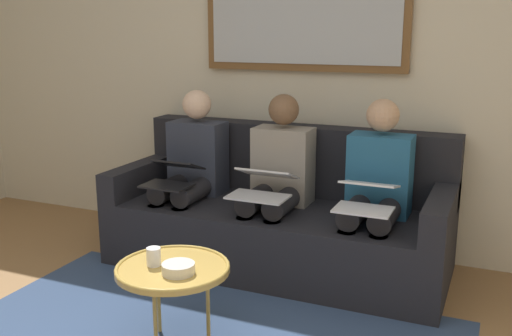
{
  "coord_description": "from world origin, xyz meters",
  "views": [
    {
      "loc": [
        -1.33,
        1.35,
        1.55
      ],
      "look_at": [
        0.0,
        -1.7,
        0.75
      ],
      "focal_mm": 40.81,
      "sensor_mm": 36.0,
      "label": 1
    }
  ],
  "objects": [
    {
      "name": "person_right",
      "position": [
        0.64,
        -2.05,
        0.61
      ],
      "size": [
        0.38,
        0.58,
        1.14
      ],
      "color": "#2D3342",
      "rests_on": "couch"
    },
    {
      "name": "wall_rear",
      "position": [
        0.0,
        -2.6,
        1.3
      ],
      "size": [
        6.0,
        0.12,
        2.6
      ],
      "primitive_type": "cube",
      "color": "beige",
      "rests_on": "ground_plane"
    },
    {
      "name": "person_middle",
      "position": [
        0.0,
        -2.05,
        0.61
      ],
      "size": [
        0.38,
        0.58,
        1.14
      ],
      "color": "gray",
      "rests_on": "couch"
    },
    {
      "name": "laptop_black",
      "position": [
        0.64,
        -1.81,
        0.63
      ],
      "size": [
        0.31,
        0.36,
        0.16
      ],
      "color": "black"
    },
    {
      "name": "coffee_table",
      "position": [
        0.09,
        -0.9,
        0.41
      ],
      "size": [
        0.56,
        0.56,
        0.43
      ],
      "color": "tan",
      "rests_on": "ground_plane"
    },
    {
      "name": "laptop_white",
      "position": [
        -0.64,
        -1.8,
        0.63
      ],
      "size": [
        0.32,
        0.35,
        0.15
      ],
      "color": "white"
    },
    {
      "name": "person_left",
      "position": [
        -0.64,
        -2.05,
        0.61
      ],
      "size": [
        0.38,
        0.58,
        1.14
      ],
      "color": "#235B84",
      "rests_on": "couch"
    },
    {
      "name": "framed_mirror",
      "position": [
        0.0,
        -2.51,
        1.55
      ],
      "size": [
        1.45,
        0.05,
        0.57
      ],
      "color": "brown"
    },
    {
      "name": "bowl",
      "position": [
        0.03,
        -0.84,
        0.45
      ],
      "size": [
        0.16,
        0.16,
        0.05
      ],
      "primitive_type": "cylinder",
      "color": "beige",
      "rests_on": "coffee_table"
    },
    {
      "name": "cup",
      "position": [
        0.19,
        -0.88,
        0.47
      ],
      "size": [
        0.07,
        0.07,
        0.09
      ],
      "primitive_type": "cylinder",
      "color": "silver",
      "rests_on": "coffee_table"
    },
    {
      "name": "couch",
      "position": [
        0.0,
        -2.12,
        0.31
      ],
      "size": [
        2.2,
        0.9,
        0.9
      ],
      "color": "black",
      "rests_on": "ground_plane"
    },
    {
      "name": "laptop_silver",
      "position": [
        0.0,
        -1.81,
        0.63
      ],
      "size": [
        0.36,
        0.37,
        0.16
      ],
      "color": "silver"
    }
  ]
}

